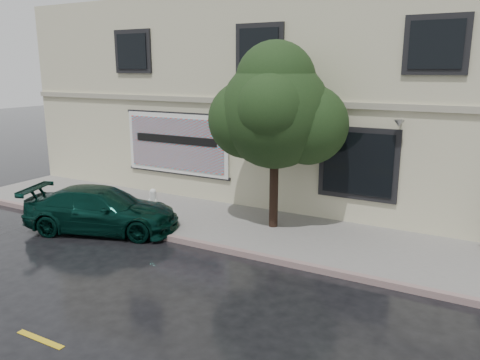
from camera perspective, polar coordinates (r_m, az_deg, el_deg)
The scene contains 9 objects.
ground at distance 11.48m, azimuth -9.19°, elevation -10.44°, with size 90.00×90.00×0.00m, color black.
sidewalk at distance 13.96m, azimuth -0.97°, elevation -5.53°, with size 20.00×3.50×0.15m, color gray.
curb at distance 12.57m, azimuth -4.97°, elevation -7.78°, with size 20.00×0.18×0.16m, color gray.
road_marking at distance 9.30m, azimuth -23.17°, elevation -17.42°, with size 19.00×0.12×0.01m, color gold.
building at distance 18.44m, azimuth 8.04°, elevation 9.84°, with size 20.00×8.12×7.00m.
billboard at distance 16.56m, azimuth -7.77°, elevation 4.42°, with size 4.30×0.16×2.20m.
car at distance 14.10m, azimuth -16.47°, elevation -3.48°, with size 1.95×4.42×1.29m, color black.
street_tree at distance 13.00m, azimuth 4.30°, elevation 8.05°, with size 3.05×3.05×4.78m.
fire_hydrant at distance 15.14m, azimuth -10.53°, elevation -2.48°, with size 0.31×0.29×0.76m.
Camera 1 is at (6.58, -8.20, 4.61)m, focal length 35.00 mm.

